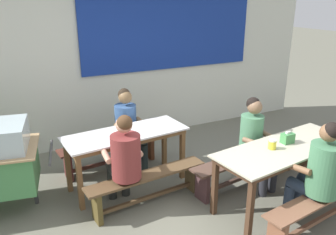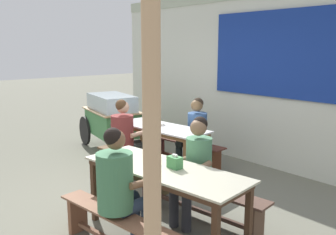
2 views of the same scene
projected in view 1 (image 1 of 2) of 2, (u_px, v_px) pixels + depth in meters
ground_plane at (213, 213)px, 4.16m from camera, size 40.00×40.00×0.00m
backdrop_wall at (132, 50)px, 5.92m from camera, size 7.36×0.23×3.03m
dining_table_far at (126, 138)px, 4.56m from camera, size 1.68×0.76×0.77m
dining_table_near at (286, 152)px, 4.14m from camera, size 1.95×0.91×0.77m
bench_far_back at (111, 150)px, 5.16m from camera, size 1.57×0.43×0.43m
bench_far_front at (148, 184)px, 4.23m from camera, size 1.58×0.40×0.43m
bench_near_back at (248, 164)px, 4.73m from camera, size 1.85×0.50×0.43m
bench_near_front at (324, 205)px, 3.83m from camera, size 1.80×0.47×0.43m
person_center_facing at (128, 124)px, 5.10m from camera, size 0.47×0.60×1.20m
person_left_back_turned at (124, 157)px, 4.01m from camera, size 0.46×0.59×1.24m
person_near_front at (320, 170)px, 3.67m from camera, size 0.49×0.56×1.29m
person_right_near_table at (255, 139)px, 4.55m from camera, size 0.46×0.56×1.24m
tissue_box at (288, 138)px, 4.19m from camera, size 0.15×0.10×0.15m
condiment_jar at (272, 144)px, 4.03m from camera, size 0.09×0.09×0.12m
soup_bowl at (119, 131)px, 4.52m from camera, size 0.15×0.15×0.04m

